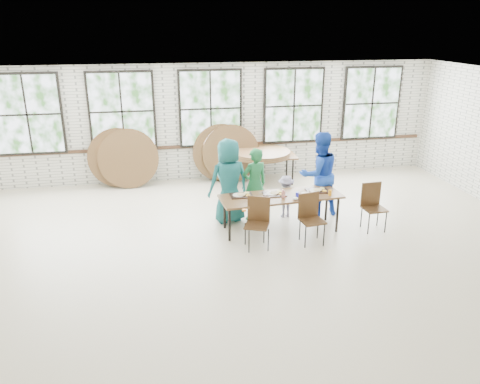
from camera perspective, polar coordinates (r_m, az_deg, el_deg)
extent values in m
plane|color=beige|center=(8.53, 0.51, -7.55)|extent=(12.00, 12.00, 0.00)
plane|color=white|center=(7.62, 0.57, 12.88)|extent=(12.00, 12.00, 0.00)
plane|color=silver|center=(12.25, -3.61, 8.45)|extent=(12.00, 0.00, 12.00)
plane|color=silver|center=(4.08, 13.56, -17.44)|extent=(12.00, 0.00, 12.00)
cube|color=#422819|center=(12.36, -3.54, 5.70)|extent=(11.80, 0.05, 0.08)
cube|color=black|center=(12.38, -24.49, 8.60)|extent=(1.62, 0.05, 1.97)
cube|color=white|center=(12.35, -24.53, 8.57)|extent=(1.50, 0.01, 1.85)
cube|color=black|center=(12.05, -14.19, 9.51)|extent=(1.62, 0.05, 1.97)
cube|color=white|center=(12.02, -14.20, 9.48)|extent=(1.50, 0.01, 1.85)
cube|color=black|center=(12.12, -3.62, 10.13)|extent=(1.62, 0.05, 1.97)
cube|color=white|center=(12.09, -3.60, 10.10)|extent=(1.50, 0.01, 1.85)
cube|color=black|center=(12.58, 6.53, 10.41)|extent=(1.62, 0.05, 1.97)
cube|color=white|center=(12.55, 6.58, 10.38)|extent=(1.50, 0.01, 1.85)
cube|color=black|center=(13.39, 15.72, 10.38)|extent=(1.62, 0.05, 1.97)
cube|color=white|center=(13.36, 15.79, 10.35)|extent=(1.50, 0.01, 1.85)
cube|color=brown|center=(9.22, 5.01, -0.54)|extent=(2.46, 1.00, 0.04)
cylinder|color=black|center=(8.87, -1.29, -3.91)|extent=(0.05, 0.05, 0.70)
cylinder|color=black|center=(9.42, -1.89, -2.45)|extent=(0.05, 0.05, 0.70)
cylinder|color=black|center=(9.44, 11.77, -2.84)|extent=(0.05, 0.05, 0.70)
cylinder|color=black|center=(9.95, 10.49, -1.53)|extent=(0.05, 0.05, 0.70)
cube|color=#462D17|center=(8.56, 2.06, -4.11)|extent=(0.54, 0.53, 0.03)
cube|color=#462D17|center=(8.63, 2.30, -2.09)|extent=(0.40, 0.19, 0.50)
cylinder|color=black|center=(8.47, 1.10, -6.09)|extent=(0.02, 0.02, 0.44)
cylinder|color=black|center=(8.77, 0.64, -5.13)|extent=(0.02, 0.02, 0.44)
cylinder|color=black|center=(8.55, 3.47, -5.88)|extent=(0.02, 0.02, 0.44)
cylinder|color=black|center=(8.84, 2.94, -4.94)|extent=(0.02, 0.02, 0.44)
cube|color=#462D17|center=(8.84, 8.81, -3.53)|extent=(0.47, 0.45, 0.03)
cube|color=#462D17|center=(8.90, 8.34, -1.59)|extent=(0.42, 0.09, 0.50)
cylinder|color=black|center=(8.74, 7.98, -5.44)|extent=(0.02, 0.02, 0.44)
cylinder|color=black|center=(9.03, 7.30, -4.54)|extent=(0.02, 0.02, 0.44)
cylinder|color=black|center=(8.85, 10.20, -5.22)|extent=(0.02, 0.02, 0.44)
cylinder|color=black|center=(9.14, 9.46, -4.34)|extent=(0.02, 0.02, 0.44)
cube|color=#462D17|center=(9.67, 16.07, -2.01)|extent=(0.44, 0.43, 0.03)
cube|color=#462D17|center=(9.74, 15.66, -0.24)|extent=(0.42, 0.06, 0.50)
cylinder|color=black|center=(9.54, 15.41, -3.75)|extent=(0.02, 0.02, 0.44)
cylinder|color=black|center=(9.82, 14.57, -2.97)|extent=(0.02, 0.02, 0.44)
cylinder|color=black|center=(9.70, 17.33, -3.55)|extent=(0.02, 0.02, 0.44)
cylinder|color=black|center=(9.97, 16.45, -2.79)|extent=(0.02, 0.02, 0.44)
imported|color=#1B656A|center=(9.58, -1.38, 1.33)|extent=(0.97, 0.76, 1.76)
imported|color=#1B6635|center=(9.71, 1.79, 0.93)|extent=(0.65, 0.52, 1.55)
imported|color=#211647|center=(9.98, 5.58, -0.55)|extent=(0.60, 0.36, 0.92)
imported|color=#1A45BA|center=(10.05, 9.58, 2.15)|extent=(1.00, 0.84, 1.83)
cube|color=brown|center=(11.98, 2.55, 4.36)|extent=(1.85, 0.87, 0.04)
cylinder|color=black|center=(11.68, -0.91, 2.06)|extent=(0.04, 0.04, 0.70)
cylinder|color=black|center=(12.19, -1.35, 2.85)|extent=(0.04, 0.04, 0.70)
cylinder|color=black|center=(12.03, 6.44, 2.48)|extent=(0.04, 0.04, 0.70)
cylinder|color=black|center=(12.53, 5.72, 3.22)|extent=(0.04, 0.04, 0.70)
cube|color=black|center=(9.16, 0.17, -0.43)|extent=(0.44, 0.33, 0.02)
cube|color=black|center=(9.26, 4.23, -0.25)|extent=(0.44, 0.33, 0.02)
cube|color=black|center=(9.54, 9.43, 0.15)|extent=(0.44, 0.33, 0.02)
cylinder|color=black|center=(8.98, 3.11, -0.61)|extent=(0.09, 0.09, 0.09)
cube|color=red|center=(9.10, 5.31, -0.35)|extent=(0.06, 0.06, 0.11)
cylinder|color=#1C21D6|center=(9.16, 7.00, -0.31)|extent=(0.07, 0.07, 0.10)
cylinder|color=orange|center=(9.35, 10.91, -0.07)|extent=(0.07, 0.07, 0.11)
cylinder|color=white|center=(9.13, 8.00, -0.43)|extent=(0.17, 0.17, 0.10)
ellipsoid|color=white|center=(8.90, 1.82, -0.94)|extent=(0.11, 0.11, 0.05)
ellipsoid|color=white|center=(9.02, 6.76, -0.78)|extent=(0.11, 0.11, 0.05)
ellipsoid|color=white|center=(9.39, 8.92, -0.04)|extent=(0.11, 0.11, 0.05)
cylinder|color=brown|center=(11.97, 2.55, 4.54)|extent=(1.50, 1.50, 0.04)
cylinder|color=brown|center=(11.95, 2.55, 4.75)|extent=(1.50, 1.50, 0.04)
cylinder|color=brown|center=(11.94, 2.56, 4.96)|extent=(1.50, 1.50, 0.04)
cylinder|color=brown|center=(12.14, -14.62, 4.00)|extent=(1.50, 0.21, 1.50)
cylinder|color=brown|center=(12.02, -13.44, 3.96)|extent=(1.50, 0.34, 1.48)
cylinder|color=brown|center=(12.22, -2.29, 4.76)|extent=(1.50, 0.20, 1.50)
cylinder|color=brown|center=(12.16, -1.09, 4.70)|extent=(1.50, 0.32, 1.48)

